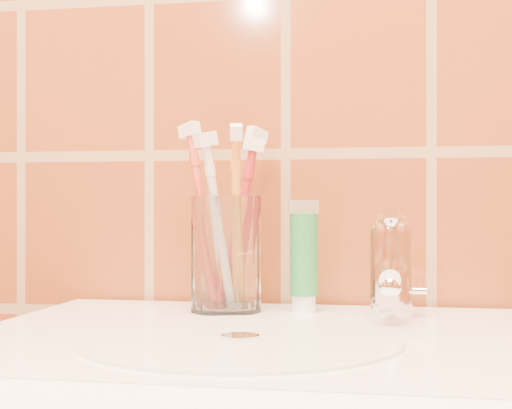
# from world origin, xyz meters

# --- Properties ---
(glass_tumbler) EXTENTS (0.10, 0.10, 0.14)m
(glass_tumbler) POSITION_xyz_m (-0.06, 1.11, 0.92)
(glass_tumbler) COLOR white
(glass_tumbler) RESTS_ON pedestal_sink
(toothpaste_tube) EXTENTS (0.04, 0.03, 0.13)m
(toothpaste_tube) POSITION_xyz_m (0.03, 1.12, 0.91)
(toothpaste_tube) COLOR white
(toothpaste_tube) RESTS_ON pedestal_sink
(faucet) EXTENTS (0.05, 0.11, 0.12)m
(faucet) POSITION_xyz_m (0.14, 1.09, 0.91)
(faucet) COLOR white
(faucet) RESTS_ON pedestal_sink
(toothbrush_0) EXTENTS (0.12, 0.11, 0.24)m
(toothbrush_0) POSITION_xyz_m (-0.09, 1.11, 0.96)
(toothbrush_0) COLOR #C33E29
(toothbrush_0) RESTS_ON glass_tumbler
(toothbrush_1) EXTENTS (0.13, 0.14, 0.24)m
(toothbrush_1) POSITION_xyz_m (-0.05, 1.14, 0.96)
(toothbrush_1) COLOR #AA243C
(toothbrush_1) RESTS_ON glass_tumbler
(toothbrush_2) EXTENTS (0.10, 0.10, 0.22)m
(toothbrush_2) POSITION_xyz_m (-0.06, 1.09, 0.95)
(toothbrush_2) COLOR silver
(toothbrush_2) RESTS_ON glass_tumbler
(toothbrush_3) EXTENTS (0.08, 0.07, 0.21)m
(toothbrush_3) POSITION_xyz_m (-0.04, 1.12, 0.95)
(toothbrush_3) COLOR #A92427
(toothbrush_3) RESTS_ON glass_tumbler
(toothbrush_4) EXTENTS (0.06, 0.13, 0.23)m
(toothbrush_4) POSITION_xyz_m (-0.04, 1.08, 0.96)
(toothbrush_4) COLOR orange
(toothbrush_4) RESTS_ON glass_tumbler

